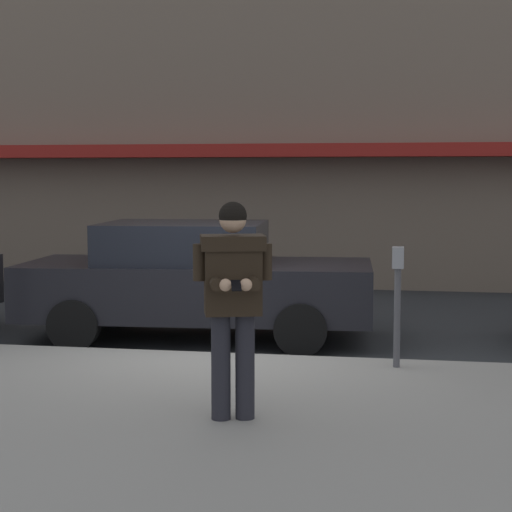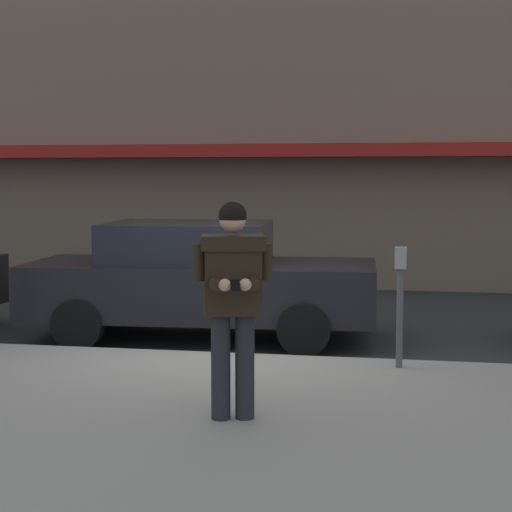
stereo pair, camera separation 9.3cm
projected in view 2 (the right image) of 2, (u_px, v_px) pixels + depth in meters
The scene contains 6 objects.
ground_plane at pixel (223, 360), 9.97m from camera, with size 80.00×80.00×0.00m, color #2B2D30.
sidewalk at pixel (265, 431), 6.99m from camera, with size 32.00×5.30×0.14m, color #99968E.
curb_paint_line at pixel (309, 363), 9.83m from camera, with size 28.00×0.12×0.01m, color silver.
parked_sedan_mid at pixel (199, 280), 11.17m from camera, with size 4.61×2.16×1.54m.
man_texting_on_phone at pixel (233, 286), 6.99m from camera, with size 0.63×0.64×1.81m.
parking_meter at pixel (400, 289), 8.91m from camera, with size 0.12×0.18×1.27m.
Camera 2 is at (2.20, -9.56, 2.16)m, focal length 60.00 mm.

